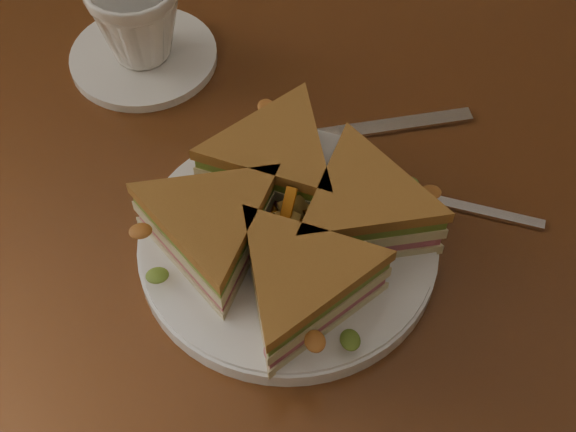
{
  "coord_description": "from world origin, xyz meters",
  "views": [
    {
      "loc": [
        0.09,
        -0.42,
        1.34
      ],
      "look_at": [
        -0.01,
        -0.04,
        0.8
      ],
      "focal_mm": 50.0,
      "sensor_mm": 36.0,
      "label": 1
    }
  ],
  "objects": [
    {
      "name": "table",
      "position": [
        0.0,
        0.0,
        0.65
      ],
      "size": [
        1.2,
        0.8,
        0.75
      ],
      "color": "#3E1F0E",
      "rests_on": "ground"
    },
    {
      "name": "plate",
      "position": [
        -0.01,
        -0.04,
        0.76
      ],
      "size": [
        0.26,
        0.26,
        0.02
      ],
      "primitive_type": "cylinder",
      "color": "white",
      "rests_on": "table"
    },
    {
      "name": "sandwich_wedges",
      "position": [
        -0.01,
        -0.04,
        0.8
      ],
      "size": [
        0.31,
        0.31,
        0.06
      ],
      "color": "beige",
      "rests_on": "plate"
    },
    {
      "name": "crisps_mound",
      "position": [
        -0.01,
        -0.04,
        0.79
      ],
      "size": [
        0.09,
        0.09,
        0.05
      ],
      "primitive_type": null,
      "color": "orange",
      "rests_on": "plate"
    },
    {
      "name": "spoon",
      "position": [
        0.07,
        0.05,
        0.75
      ],
      "size": [
        0.18,
        0.03,
        0.01
      ],
      "rotation": [
        0.0,
        0.0,
        -0.03
      ],
      "color": "silver",
      "rests_on": "table"
    },
    {
      "name": "knife",
      "position": [
        0.02,
        0.11,
        0.75
      ],
      "size": [
        0.2,
        0.11,
        0.0
      ],
      "rotation": [
        0.0,
        0.0,
        0.46
      ],
      "color": "silver",
      "rests_on": "table"
    },
    {
      "name": "saucer",
      "position": [
        -0.22,
        0.15,
        0.76
      ],
      "size": [
        0.15,
        0.15,
        0.01
      ],
      "primitive_type": "cylinder",
      "color": "white",
      "rests_on": "table"
    },
    {
      "name": "coffee_cup",
      "position": [
        -0.22,
        0.15,
        0.8
      ],
      "size": [
        0.11,
        0.11,
        0.09
      ],
      "primitive_type": "imported",
      "rotation": [
        0.0,
        0.0,
        0.2
      ],
      "color": "white",
      "rests_on": "saucer"
    }
  ]
}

